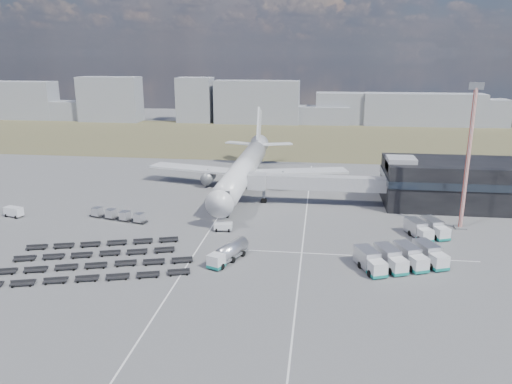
# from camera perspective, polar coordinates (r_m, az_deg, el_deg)

# --- Properties ---
(ground) EXTENTS (420.00, 420.00, 0.00)m
(ground) POSITION_cam_1_polar(r_m,az_deg,el_deg) (94.93, -4.27, -4.63)
(ground) COLOR #565659
(ground) RESTS_ON ground
(grass_strip) EXTENTS (420.00, 90.00, 0.01)m
(grass_strip) POSITION_cam_1_polar(r_m,az_deg,el_deg) (200.71, 2.10, 6.19)
(grass_strip) COLOR #4D4C2E
(grass_strip) RESTS_ON ground
(lane_markings) EXTENTS (47.12, 110.00, 0.01)m
(lane_markings) POSITION_cam_1_polar(r_m,az_deg,el_deg) (96.31, 1.81, -4.29)
(lane_markings) COLOR silver
(lane_markings) RESTS_ON ground
(terminal) EXTENTS (30.40, 16.40, 11.00)m
(terminal) POSITION_cam_1_polar(r_m,az_deg,el_deg) (118.12, 21.59, 1.02)
(terminal) COLOR black
(terminal) RESTS_ON ground
(jet_bridge) EXTENTS (30.30, 3.80, 7.05)m
(jet_bridge) POSITION_cam_1_polar(r_m,az_deg,el_deg) (111.11, 5.89, 1.08)
(jet_bridge) COLOR #939399
(jet_bridge) RESTS_ON ground
(airliner) EXTENTS (51.59, 64.53, 17.62)m
(airliner) POSITION_cam_1_polar(r_m,az_deg,el_deg) (124.03, -1.30, 2.80)
(airliner) COLOR silver
(airliner) RESTS_ON ground
(skyline) EXTENTS (316.27, 17.84, 21.62)m
(skyline) POSITION_cam_1_polar(r_m,az_deg,el_deg) (244.13, 0.78, 9.90)
(skyline) COLOR gray
(skyline) RESTS_ON ground
(fuel_tanker) EXTENTS (5.68, 9.16, 2.91)m
(fuel_tanker) POSITION_cam_1_polar(r_m,az_deg,el_deg) (81.70, -3.19, -6.95)
(fuel_tanker) COLOR silver
(fuel_tanker) RESTS_ON ground
(pushback_tug) EXTENTS (3.52, 2.14, 1.52)m
(pushback_tug) POSITION_cam_1_polar(r_m,az_deg,el_deg) (95.63, -3.76, -3.98)
(pushback_tug) COLOR silver
(pushback_tug) RESTS_ON ground
(utility_van) EXTENTS (4.19, 2.70, 2.10)m
(utility_van) POSITION_cam_1_polar(r_m,az_deg,el_deg) (114.75, -25.95, -2.06)
(utility_van) COLOR silver
(utility_van) RESTS_ON ground
(catering_truck) EXTENTS (3.39, 6.31, 2.75)m
(catering_truck) POSITION_cam_1_polar(r_m,az_deg,el_deg) (128.54, 1.26, 1.48)
(catering_truck) COLOR silver
(catering_truck) RESTS_ON ground
(service_trucks_near) EXTENTS (14.80, 11.53, 2.90)m
(service_trucks_near) POSITION_cam_1_polar(r_m,az_deg,el_deg) (82.70, 16.19, -7.21)
(service_trucks_near) COLOR silver
(service_trucks_near) RESTS_ON ground
(service_trucks_far) EXTENTS (7.77, 8.42, 2.76)m
(service_trucks_far) POSITION_cam_1_polar(r_m,az_deg,el_deg) (97.40, 18.93, -4.00)
(service_trucks_far) COLOR silver
(service_trucks_far) RESTS_ON ground
(uld_row) EXTENTS (13.17, 4.95, 1.82)m
(uld_row) POSITION_cam_1_polar(r_m,az_deg,el_deg) (105.07, -15.50, -2.53)
(uld_row) COLOR black
(uld_row) RESTS_ON ground
(baggage_dollies) EXTENTS (32.69, 23.74, 0.81)m
(baggage_dollies) POSITION_cam_1_polar(r_m,az_deg,el_deg) (85.74, -18.06, -7.38)
(baggage_dollies) COLOR black
(baggage_dollies) RESTS_ON ground
(floodlight_mast) EXTENTS (2.64, 2.14, 27.70)m
(floodlight_mast) POSITION_cam_1_polar(r_m,az_deg,el_deg) (101.26, 23.07, 3.60)
(floodlight_mast) COLOR #AB2A1B
(floodlight_mast) RESTS_ON ground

